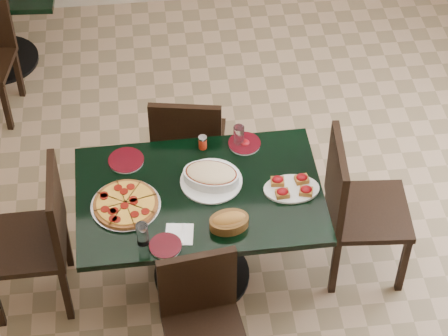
{
  "coord_description": "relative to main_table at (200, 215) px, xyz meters",
  "views": [
    {
      "loc": [
        -0.45,
        -3.36,
        4.29
      ],
      "look_at": [
        -0.08,
        0.0,
        0.79
      ],
      "focal_mm": 70.0,
      "sensor_mm": 36.0,
      "label": 1
    }
  ],
  "objects": [
    {
      "name": "floor",
      "position": [
        0.23,
        0.14,
        -0.57
      ],
      "size": [
        5.5,
        5.5,
        0.0
      ],
      "primitive_type": "plane",
      "color": "#8F7052",
      "rests_on": "ground"
    },
    {
      "name": "main_table",
      "position": [
        0.0,
        0.0,
        0.0
      ],
      "size": [
        1.37,
        0.89,
        0.75
      ],
      "rotation": [
        0.0,
        0.0,
        0.02
      ],
      "color": "black",
      "rests_on": "floor"
    },
    {
      "name": "chair_far",
      "position": [
        -0.02,
        0.64,
        -0.05
      ],
      "size": [
        0.5,
        0.5,
        0.92
      ],
      "rotation": [
        0.0,
        0.0,
        2.97
      ],
      "color": "black",
      "rests_on": "floor"
    },
    {
      "name": "chair_near",
      "position": [
        -0.05,
        -0.64,
        -0.08
      ],
      "size": [
        0.46,
        0.46,
        0.88
      ],
      "rotation": [
        0.0,
        0.0,
        0.13
      ],
      "color": "black",
      "rests_on": "floor"
    },
    {
      "name": "chair_right",
      "position": [
        0.89,
        -0.0,
        -0.01
      ],
      "size": [
        0.5,
        0.5,
        0.99
      ],
      "rotation": [
        0.0,
        0.0,
        1.5
      ],
      "color": "black",
      "rests_on": "floor"
    },
    {
      "name": "chair_left",
      "position": [
        -0.9,
        -0.02,
        -0.02
      ],
      "size": [
        0.46,
        0.46,
        0.97
      ],
      "rotation": [
        0.0,
        0.0,
        -1.56
      ],
      "color": "black",
      "rests_on": "floor"
    },
    {
      "name": "pepperoni_pizza",
      "position": [
        -0.4,
        -0.05,
        0.2
      ],
      "size": [
        0.38,
        0.38,
        0.04
      ],
      "rotation": [
        0.0,
        0.0,
        0.24
      ],
      "color": "#B3B4BA",
      "rests_on": "main_table"
    },
    {
      "name": "lasagna_casserole",
      "position": [
        0.07,
        0.08,
        0.23
      ],
      "size": [
        0.36,
        0.35,
        0.09
      ],
      "rotation": [
        0.0,
        0.0,
        -0.29
      ],
      "color": "silver",
      "rests_on": "main_table"
    },
    {
      "name": "bread_basket",
      "position": [
        0.13,
        -0.26,
        0.22
      ],
      "size": [
        0.23,
        0.17,
        0.09
      ],
      "rotation": [
        0.0,
        0.0,
        0.13
      ],
      "color": "brown",
      "rests_on": "main_table"
    },
    {
      "name": "bruschetta_platter",
      "position": [
        0.51,
        -0.03,
        0.21
      ],
      "size": [
        0.31,
        0.22,
        0.05
      ],
      "rotation": [
        0.0,
        0.0,
        -0.02
      ],
      "color": "silver",
      "rests_on": "main_table"
    },
    {
      "name": "side_plate_near",
      "position": [
        -0.21,
        -0.36,
        0.19
      ],
      "size": [
        0.17,
        0.17,
        0.02
      ],
      "rotation": [
        0.0,
        0.0,
        -0.01
      ],
      "color": "silver",
      "rests_on": "main_table"
    },
    {
      "name": "side_plate_far_r",
      "position": [
        0.29,
        0.35,
        0.19
      ],
      "size": [
        0.19,
        0.19,
        0.03
      ],
      "rotation": [
        0.0,
        0.0,
        0.13
      ],
      "color": "silver",
      "rests_on": "main_table"
    },
    {
      "name": "side_plate_far_l",
      "position": [
        -0.39,
        0.29,
        0.19
      ],
      "size": [
        0.2,
        0.2,
        0.02
      ],
      "rotation": [
        0.0,
        0.0,
        -0.21
      ],
      "color": "silver",
      "rests_on": "main_table"
    },
    {
      "name": "napkin_setting",
      "position": [
        -0.13,
        -0.28,
        0.18
      ],
      "size": [
        0.16,
        0.16,
        0.01
      ],
      "rotation": [
        0.0,
        0.0,
        -0.13
      ],
      "color": "white",
      "rests_on": "main_table"
    },
    {
      "name": "water_glass_a",
      "position": [
        0.26,
        0.35,
        0.25
      ],
      "size": [
        0.06,
        0.06,
        0.13
      ],
      "primitive_type": "cylinder",
      "color": "silver",
      "rests_on": "main_table"
    },
    {
      "name": "water_glass_b",
      "position": [
        -0.32,
        -0.32,
        0.25
      ],
      "size": [
        0.06,
        0.06,
        0.14
      ],
      "primitive_type": "cylinder",
      "color": "silver",
      "rests_on": "main_table"
    },
    {
      "name": "pepper_shaker",
      "position": [
        0.05,
        0.35,
        0.23
      ],
      "size": [
        0.05,
        0.05,
        0.08
      ],
      "color": "#AC2B12",
      "rests_on": "main_table"
    }
  ]
}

